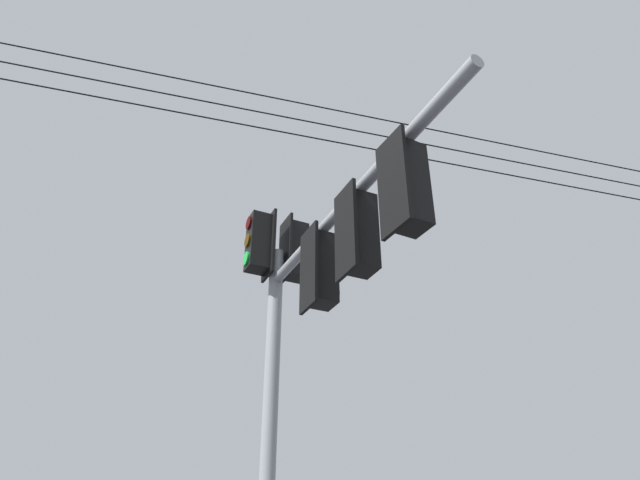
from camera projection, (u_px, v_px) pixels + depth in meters
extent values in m
cylinder|color=gray|center=(268.00, 467.00, 6.95)|extent=(0.20, 0.20, 5.98)
cylinder|color=gray|center=(350.00, 200.00, 6.49)|extent=(3.52, 3.00, 0.14)
cube|color=black|center=(296.00, 251.00, 8.62)|extent=(0.42, 0.42, 0.90)
cube|color=black|center=(285.00, 249.00, 8.56)|extent=(0.36, 0.31, 1.04)
cylinder|color=#360503|center=(306.00, 237.00, 8.84)|extent=(0.17, 0.15, 0.20)
cylinder|color=#3C2703|center=(306.00, 254.00, 8.68)|extent=(0.17, 0.15, 0.20)
cylinder|color=green|center=(306.00, 271.00, 8.53)|extent=(0.17, 0.15, 0.20)
cube|color=black|center=(258.00, 243.00, 8.40)|extent=(0.42, 0.42, 0.90)
cube|color=black|center=(269.00, 245.00, 8.46)|extent=(0.36, 0.31, 1.04)
cylinder|color=#360503|center=(249.00, 223.00, 8.49)|extent=(0.17, 0.15, 0.20)
cylinder|color=#3C2703|center=(248.00, 240.00, 8.34)|extent=(0.17, 0.15, 0.20)
cylinder|color=green|center=(246.00, 258.00, 8.19)|extent=(0.17, 0.15, 0.20)
cube|color=black|center=(322.00, 270.00, 6.77)|extent=(0.42, 0.42, 0.90)
cube|color=black|center=(309.00, 267.00, 6.71)|extent=(0.36, 0.31, 1.04)
cylinder|color=#360503|center=(334.00, 251.00, 6.98)|extent=(0.17, 0.15, 0.20)
cylinder|color=#3C2703|center=(335.00, 273.00, 6.83)|extent=(0.17, 0.15, 0.20)
cylinder|color=green|center=(335.00, 296.00, 6.68)|extent=(0.17, 0.15, 0.20)
cube|color=black|center=(360.00, 233.00, 6.05)|extent=(0.42, 0.42, 0.90)
cube|color=black|center=(346.00, 230.00, 5.99)|extent=(0.36, 0.31, 1.04)
cylinder|color=#360503|center=(372.00, 213.00, 6.27)|extent=(0.17, 0.15, 0.20)
cylinder|color=#3C2703|center=(374.00, 237.00, 6.12)|extent=(0.17, 0.15, 0.20)
cylinder|color=green|center=(375.00, 262.00, 5.96)|extent=(0.17, 0.15, 0.20)
cube|color=black|center=(408.00, 187.00, 5.34)|extent=(0.42, 0.42, 0.90)
cube|color=black|center=(393.00, 182.00, 5.27)|extent=(0.35, 0.33, 1.04)
cylinder|color=#360503|center=(420.00, 166.00, 5.56)|extent=(0.17, 0.16, 0.20)
cylinder|color=#3C2703|center=(423.00, 192.00, 5.41)|extent=(0.17, 0.16, 0.20)
cylinder|color=green|center=(426.00, 219.00, 5.25)|extent=(0.17, 0.16, 0.20)
cylinder|color=black|center=(234.00, 123.00, 9.48)|extent=(8.78, 15.72, 0.44)
cylinder|color=black|center=(235.00, 107.00, 9.66)|extent=(8.78, 15.72, 0.44)
cylinder|color=black|center=(237.00, 90.00, 9.86)|extent=(8.78, 15.72, 0.44)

